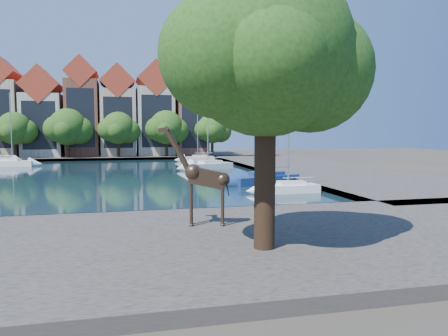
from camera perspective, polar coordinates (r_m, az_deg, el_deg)
name	(u,v)px	position (r m, az deg, el deg)	size (l,w,h in m)	color
ground	(80,222)	(25.14, -18.32, -6.73)	(160.00, 160.00, 0.00)	#38332B
water_basin	(99,176)	(48.84, -15.95, -1.02)	(38.00, 50.00, 0.08)	black
near_quay	(64,253)	(18.30, -20.21, -10.35)	(50.00, 14.00, 0.50)	#4E4943
far_quay	(107,157)	(80.71, -14.98, 1.46)	(60.00, 16.00, 0.50)	#4E4943
right_quay	(314,169)	(53.83, 11.68, -0.16)	(14.00, 52.00, 0.50)	#4E4943
plane_tree	(269,57)	(16.66, 5.87, 14.20)	(8.32, 6.40, 10.62)	#332114
townhouse_west_mid	(2,111)	(82.85, -27.02, 6.70)	(5.94, 9.18, 16.79)	#BAB18F
townhouse_west_inner	(43,116)	(81.56, -22.53, 6.27)	(6.43, 9.18, 15.15)	beige
townhouse_center	(83,111)	(80.84, -17.97, 7.14)	(5.44, 9.18, 16.93)	brown
townhouse_east_inner	(118,115)	(80.57, -13.67, 6.80)	(5.94, 9.18, 15.79)	tan
townhouse_east_mid	(155,113)	(80.83, -9.03, 7.14)	(6.43, 9.18, 16.65)	#BDB5A1
townhouse_east_end	(190,118)	(81.56, -4.43, 6.47)	(5.44, 9.18, 14.43)	brown
far_tree_west	(15,129)	(76.74, -25.64, 4.57)	(6.76, 5.20, 7.36)	#332114
far_tree_mid_west	(68,128)	(75.47, -19.67, 4.93)	(7.80, 6.00, 8.00)	#332114
far_tree_mid_east	(119,129)	(75.03, -13.57, 4.96)	(7.02, 5.40, 7.52)	#332114
far_tree_east	(167,128)	(75.45, -7.45, 5.14)	(7.54, 5.80, 7.84)	#332114
far_tree_far_east	(213,129)	(76.70, -1.48, 5.06)	(6.76, 5.20, 7.36)	#332114
giraffe_statue	(202,177)	(20.46, -2.84, -1.22)	(3.25, 0.96, 4.65)	#3B2A1D
sailboat_left_d	(12,162)	(65.62, -25.91, 0.73)	(5.54, 2.41, 9.90)	white
sailboat_right_a	(288,186)	(34.65, 8.36, -2.36)	(4.83, 1.72, 9.65)	white
sailboat_right_b	(263,177)	(40.44, 5.09, -1.18)	(7.41, 4.85, 11.69)	navy
sailboat_right_c	(208,164)	(54.85, -2.12, 0.46)	(6.65, 4.36, 10.33)	silver
sailboat_right_d	(198,158)	(68.27, -3.45, 1.32)	(5.21, 2.11, 7.90)	silver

